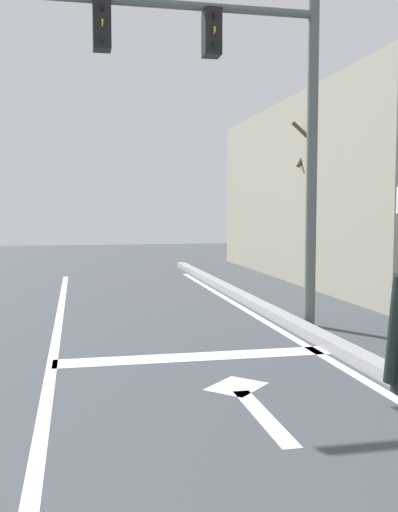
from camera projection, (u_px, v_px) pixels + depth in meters
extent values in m
cube|color=silver|center=(47.00, 395.00, 5.51)|extent=(0.12, 20.00, 0.01)
cube|color=silver|center=(357.00, 376.00, 6.16)|extent=(0.12, 20.00, 0.01)
cube|color=silver|center=(195.00, 357.00, 6.96)|extent=(3.31, 0.40, 0.01)
cube|color=silver|center=(263.00, 416.00, 4.96)|extent=(0.16, 1.40, 0.01)
cube|color=silver|center=(236.00, 386.00, 5.79)|extent=(0.71, 0.71, 0.01)
cube|color=#979897|center=(379.00, 368.00, 6.20)|extent=(0.24, 24.00, 0.14)
cylinder|color=black|center=(396.00, 330.00, 2.69)|extent=(0.07, 0.14, 0.52)
cylinder|color=#566259|center=(312.00, 165.00, 8.65)|extent=(0.16, 0.16, 4.82)
cylinder|color=#566259|center=(158.00, 3.00, 8.02)|extent=(4.56, 0.12, 0.12)
cube|color=black|center=(212.00, 33.00, 8.20)|extent=(0.24, 0.28, 0.64)
cylinder|color=#3A0605|center=(214.00, 15.00, 8.04)|extent=(0.02, 0.10, 0.10)
cylinder|color=yellow|center=(214.00, 30.00, 8.05)|extent=(0.02, 0.10, 0.10)
cylinder|color=black|center=(214.00, 45.00, 8.07)|extent=(0.02, 0.10, 0.10)
cube|color=black|center=(102.00, 26.00, 7.89)|extent=(0.24, 0.28, 0.64)
cylinder|color=#3A0605|center=(102.00, 7.00, 7.73)|extent=(0.02, 0.10, 0.10)
cylinder|color=yellow|center=(102.00, 23.00, 7.74)|extent=(0.02, 0.10, 0.10)
cylinder|color=black|center=(102.00, 38.00, 7.76)|extent=(0.02, 0.10, 0.10)
cylinder|color=brown|center=(316.00, 225.00, 13.36)|extent=(0.25, 0.25, 2.81)
cylinder|color=brown|center=(324.00, 149.00, 13.44)|extent=(0.52, 0.70, 0.85)
cylinder|color=brown|center=(306.00, 151.00, 13.42)|extent=(0.60, 0.47, 0.79)
cylinder|color=brown|center=(314.00, 143.00, 12.94)|extent=(0.90, 0.67, 1.01)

